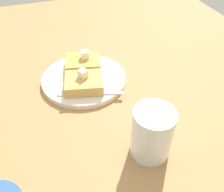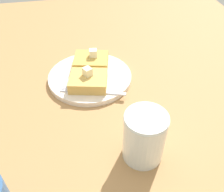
{
  "view_description": "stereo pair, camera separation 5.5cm",
  "coord_description": "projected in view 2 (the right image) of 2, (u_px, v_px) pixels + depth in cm",
  "views": [
    {
      "loc": [
        49.22,
        -9.06,
        42.89
      ],
      "look_at": [
        10.47,
        4.22,
        6.75
      ],
      "focal_mm": 40.0,
      "sensor_mm": 36.0,
      "label": 1
    },
    {
      "loc": [
        50.64,
        -3.79,
        42.89
      ],
      "look_at": [
        10.47,
        4.22,
        6.75
      ],
      "focal_mm": 40.0,
      "sensor_mm": 36.0,
      "label": 2
    }
  ],
  "objects": [
    {
      "name": "table_surface",
      "position": [
        88.0,
        88.0,
        0.65
      ],
      "size": [
        124.52,
        124.52,
        2.25
      ],
      "primitive_type": "cube",
      "color": "#A47647",
      "rests_on": "ground"
    },
    {
      "name": "plate",
      "position": [
        90.0,
        77.0,
        0.66
      ],
      "size": [
        21.88,
        21.88,
        1.34
      ],
      "color": "silver",
      "rests_on": "table_surface"
    },
    {
      "name": "toast_slice_left",
      "position": [
        91.0,
        61.0,
        0.68
      ],
      "size": [
        9.62,
        10.63,
        2.71
      ],
      "primitive_type": "cube",
      "rotation": [
        0.0,
        0.0,
        -0.23
      ],
      "color": "gold",
      "rests_on": "plate"
    },
    {
      "name": "toast_slice_middle",
      "position": [
        88.0,
        81.0,
        0.62
      ],
      "size": [
        9.62,
        10.63,
        2.71
      ],
      "primitive_type": "cube",
      "rotation": [
        0.0,
        0.0,
        -0.23
      ],
      "color": "tan",
      "rests_on": "plate"
    },
    {
      "name": "butter_pat_primary",
      "position": [
        93.0,
        53.0,
        0.67
      ],
      "size": [
        2.06,
        2.23,
        2.02
      ],
      "primitive_type": "cube",
      "rotation": [
        0.0,
        0.0,
        1.44
      ],
      "color": "#F4E9C6",
      "rests_on": "toast_slice_left"
    },
    {
      "name": "butter_pat_secondary",
      "position": [
        89.0,
        71.0,
        0.61
      ],
      "size": [
        2.63,
        2.54,
        2.02
      ],
      "primitive_type": "cube",
      "rotation": [
        0.0,
        0.0,
        0.48
      ],
      "color": "beige",
      "rests_on": "toast_slice_middle"
    },
    {
      "name": "fork",
      "position": [
        89.0,
        91.0,
        0.61
      ],
      "size": [
        6.52,
        15.61,
        0.36
      ],
      "color": "silver",
      "rests_on": "plate"
    },
    {
      "name": "syrup_jar",
      "position": [
        144.0,
        138.0,
        0.45
      ],
      "size": [
        7.9,
        7.9,
        10.4
      ],
      "color": "#421C07",
      "rests_on": "table_surface"
    }
  ]
}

